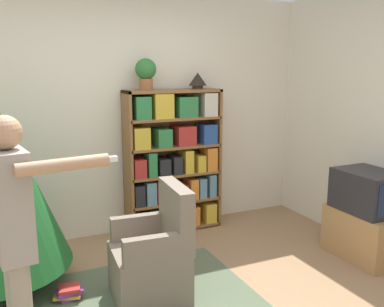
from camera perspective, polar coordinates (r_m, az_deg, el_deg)
wall_back at (r=4.68m, az=-11.69°, el=4.84°), size 8.00×0.10×2.60m
bookshelf at (r=4.75m, az=-2.48°, el=-0.97°), size 1.07×0.31×1.58m
tv_stand at (r=4.52m, az=21.96°, el=-9.92°), size 0.44×0.71×0.47m
television at (r=4.38m, az=22.41°, el=-4.66°), size 0.45×0.58×0.39m
game_remote at (r=4.21m, az=23.06°, el=-7.97°), size 0.04×0.12×0.02m
armchair at (r=3.50m, az=-5.09°, el=-13.90°), size 0.61×0.60×0.92m
standing_person at (r=2.56m, az=-22.54°, el=-9.75°), size 0.67×0.47×1.58m
potted_plant at (r=4.54m, az=-6.18°, el=10.77°), size 0.22×0.22×0.33m
table_lamp at (r=4.77m, az=0.76°, el=9.80°), size 0.20×0.20×0.18m
book_pile_near_tree at (r=3.72m, az=-16.09°, el=-17.40°), size 0.24×0.20×0.11m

